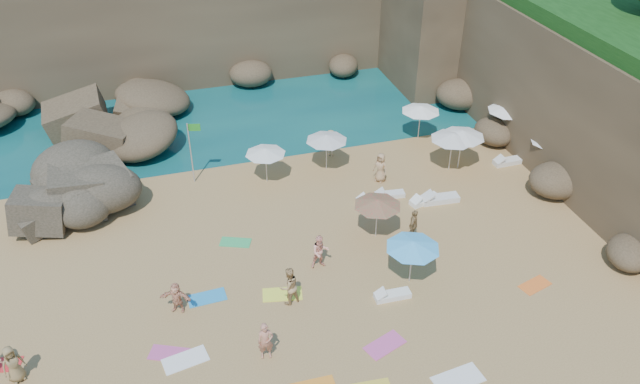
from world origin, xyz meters
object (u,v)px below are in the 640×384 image
object	(u,v)px
parasol_1	(421,109)
parasol_2	(453,136)
person_stand_5	(87,174)
rock_outcrop	(91,199)
person_stand_4	(381,167)
person_stand_2	(331,143)
person_stand_3	(413,225)
lounger_0	(425,200)
flag_pole	(192,145)
parasol_0	(327,138)
person_stand_1	(289,286)

from	to	relation	value
parasol_1	parasol_2	world-z (taller)	parasol_2
person_stand_5	parasol_2	bearing A→B (deg)	-13.87
rock_outcrop	person_stand_4	world-z (taller)	person_stand_4
parasol_1	person_stand_2	xyz separation A→B (m)	(-5.87, -0.42, -1.23)
parasol_2	parasol_1	bearing A→B (deg)	92.85
parasol_2	person_stand_3	world-z (taller)	parasol_2
parasol_2	lounger_0	bearing A→B (deg)	-135.99
flag_pole	parasol_0	xyz separation A→B (m)	(7.36, -0.83, -0.28)
parasol_0	parasol_1	size ratio (longest dim) A/B	1.00
rock_outcrop	parasol_1	distance (m)	19.77
lounger_0	person_stand_5	distance (m)	18.38
lounger_0	parasol_2	bearing A→B (deg)	29.13
lounger_0	person_stand_3	bearing A→B (deg)	-139.84
rock_outcrop	flag_pole	size ratio (longest dim) A/B	1.86
lounger_0	rock_outcrop	bearing A→B (deg)	147.75
parasol_1	person_stand_5	xyz separation A→B (m)	(-19.66, 0.06, -1.20)
parasol_0	person_stand_5	xyz separation A→B (m)	(-13.10, 1.88, -1.19)
parasol_1	person_stand_2	size ratio (longest dim) A/B	1.42
rock_outcrop	person_stand_3	world-z (taller)	person_stand_3
person_stand_4	person_stand_2	bearing A→B (deg)	173.10
lounger_0	person_stand_2	distance (m)	6.99
parasol_1	person_stand_2	bearing A→B (deg)	-175.92
parasol_0	person_stand_1	distance (m)	11.07
rock_outcrop	person_stand_4	bearing A→B (deg)	-9.85
parasol_0	person_stand_2	world-z (taller)	parasol_0
rock_outcrop	lounger_0	xyz separation A→B (m)	(17.12, -5.35, 0.13)
parasol_1	rock_outcrop	bearing A→B (deg)	-176.65
parasol_2	person_stand_2	xyz separation A→B (m)	(-6.06, 3.48, -1.35)
flag_pole	person_stand_4	distance (m)	10.39
parasol_1	person_stand_4	distance (m)	5.71
flag_pole	rock_outcrop	bearing A→B (deg)	-178.35
parasol_1	person_stand_3	world-z (taller)	parasol_1
parasol_2	person_stand_3	size ratio (longest dim) A/B	1.48
person_stand_1	person_stand_3	bearing A→B (deg)	-178.26
parasol_0	person_stand_3	world-z (taller)	parasol_0
person_stand_3	person_stand_4	distance (m)	5.39
lounger_0	person_stand_5	world-z (taller)	person_stand_5
flag_pole	parasol_0	size ratio (longest dim) A/B	1.55
lounger_0	person_stand_1	bearing A→B (deg)	-163.90
parasol_0	parasol_2	bearing A→B (deg)	-17.12
person_stand_3	person_stand_4	size ratio (longest dim) A/B	0.98
parasol_1	person_stand_3	size ratio (longest dim) A/B	1.39
parasol_2	person_stand_2	distance (m)	7.12
person_stand_4	person_stand_5	bearing A→B (deg)	-138.98
parasol_1	lounger_0	xyz separation A→B (m)	(-2.51, -6.50, -1.93)
flag_pole	parasol_0	distance (m)	7.41
parasol_0	parasol_2	world-z (taller)	parasol_2
person_stand_4	flag_pole	bearing A→B (deg)	-141.11
person_stand_3	flag_pole	bearing A→B (deg)	87.68
flag_pole	parasol_0	world-z (taller)	flag_pole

